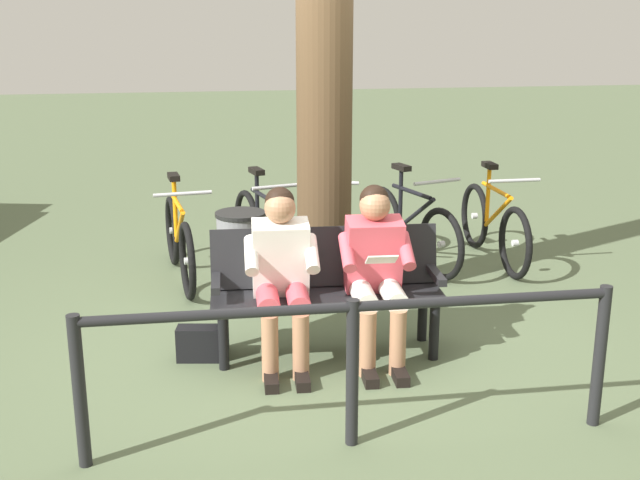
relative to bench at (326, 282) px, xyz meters
The scene contains 13 objects.
ground_plane 0.52m from the bench, 95.06° to the right, with size 40.00×40.00×0.00m, color #566647.
bench is the anchor object (origin of this frame).
person_reading 0.39m from the bench, 149.51° to the left, with size 0.51×0.78×1.20m.
person_companion 0.39m from the bench, 23.85° to the left, with size 0.51×0.78×1.20m.
handbag 0.97m from the bench, ahead, with size 0.30×0.14×0.24m, color black.
tree_trunk 1.80m from the bench, 99.25° to the right, with size 0.44×0.44×4.07m, color #4C3823.
litter_bin 1.12m from the bench, 62.48° to the right, with size 0.41×0.41×0.79m.
bicycle_purple 2.66m from the bench, 137.35° to the right, with size 0.48×1.68×0.94m.
bicycle_silver 2.18m from the bench, 121.65° to the right, with size 0.63×1.63×0.94m.
bicycle_black 2.03m from the bench, 103.02° to the right, with size 0.64×1.62×0.94m.
bicycle_red 1.91m from the bench, 82.77° to the right, with size 0.56×1.65×0.94m.
bicycle_green 2.02m from the bench, 59.81° to the right, with size 0.48×1.67×0.94m.
railing_fence 1.31m from the bench, 86.13° to the left, with size 2.94×0.11×0.85m.
Camera 1 is at (0.94, 5.31, 2.30)m, focal length 44.85 mm.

